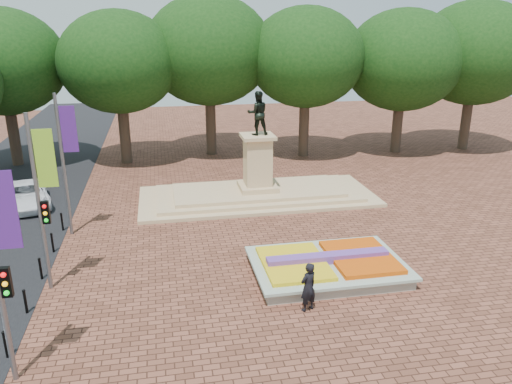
{
  "coord_description": "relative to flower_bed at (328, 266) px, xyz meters",
  "views": [
    {
      "loc": [
        -5.56,
        -19.88,
        9.97
      ],
      "look_at": [
        -1.12,
        2.76,
        2.2
      ],
      "focal_mm": 35.0,
      "sensor_mm": 36.0,
      "label": 1
    }
  ],
  "objects": [
    {
      "name": "pedestrian",
      "position": [
        -1.66,
        -2.54,
        0.57
      ],
      "size": [
        0.82,
        0.71,
        1.9
      ],
      "primitive_type": "imported",
      "rotation": [
        0.0,
        0.0,
        3.59
      ],
      "color": "black",
      "rests_on": "ground"
    },
    {
      "name": "banner_poles",
      "position": [
        -11.1,
        0.69,
        3.5
      ],
      "size": [
        0.88,
        11.17,
        7.0
      ],
      "color": "slate",
      "rests_on": "ground"
    },
    {
      "name": "flower_bed",
      "position": [
        0.0,
        0.0,
        0.0
      ],
      "size": [
        6.3,
        4.3,
        0.91
      ],
      "color": "gray",
      "rests_on": "ground"
    },
    {
      "name": "bollard_row",
      "position": [
        -11.73,
        0.5,
        0.15
      ],
      "size": [
        0.12,
        13.12,
        0.98
      ],
      "color": "black",
      "rests_on": "ground"
    },
    {
      "name": "tree_row_back",
      "position": [
        1.31,
        20.0,
        6.29
      ],
      "size": [
        44.8,
        8.8,
        10.43
      ],
      "color": "#3A2A20",
      "rests_on": "ground"
    },
    {
      "name": "ground",
      "position": [
        -1.03,
        2.0,
        -0.38
      ],
      "size": [
        90.0,
        90.0,
        0.0
      ],
      "primitive_type": "plane",
      "color": "brown",
      "rests_on": "ground"
    },
    {
      "name": "van",
      "position": [
        -14.3,
        11.21,
        0.31
      ],
      "size": [
        3.51,
        5.34,
        1.37
      ],
      "primitive_type": "imported",
      "rotation": [
        0.0,
        0.0,
        0.27
      ],
      "color": "white",
      "rests_on": "ground"
    },
    {
      "name": "monument",
      "position": [
        -1.03,
        10.0,
        0.5
      ],
      "size": [
        14.0,
        6.0,
        6.4
      ],
      "color": "tan",
      "rests_on": "ground"
    }
  ]
}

